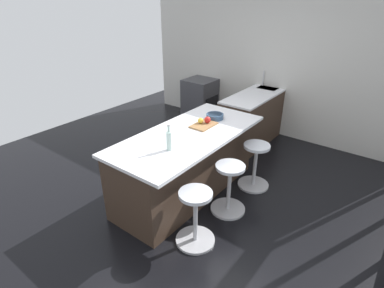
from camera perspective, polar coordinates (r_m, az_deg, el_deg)
ground_plane at (r=4.47m, az=-1.98°, el=-7.92°), size 6.89×6.89×0.00m
interior_partition_left at (r=6.07m, az=14.37°, el=15.10°), size 0.12×5.30×2.82m
sink_cabinet at (r=5.99m, az=12.66°, el=5.60°), size 2.15×0.60×1.18m
oven_range at (r=6.67m, az=1.50°, el=8.18°), size 0.60×0.61×0.87m
kitchen_island at (r=4.14m, az=-1.07°, el=-3.49°), size 2.20×1.00×0.90m
stool_by_window at (r=4.42m, az=11.52°, el=-4.17°), size 0.44×0.44×0.66m
stool_middle at (r=3.90m, az=6.83°, el=-8.36°), size 0.44×0.44×0.66m
stool_near_camera at (r=3.43m, az=0.62°, el=-13.68°), size 0.44×0.44×0.66m
cutting_board at (r=4.14m, az=2.16°, el=3.52°), size 0.36×0.24×0.02m
apple_red at (r=4.17m, az=2.87°, el=4.48°), size 0.09×0.09×0.09m
apple_yellow at (r=4.15m, az=1.58°, el=4.34°), size 0.07×0.07×0.07m
water_bottle at (r=3.46m, az=-4.26°, el=0.73°), size 0.06×0.06×0.31m
fruit_bowl at (r=4.37m, az=4.25°, el=5.18°), size 0.24×0.24×0.07m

